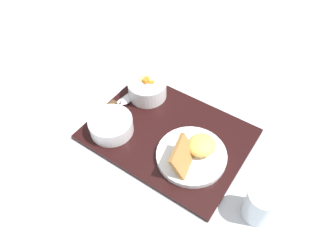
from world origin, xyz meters
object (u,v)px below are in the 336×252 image
Objects in this scene: bowl_salad at (147,88)px; glass_water at (259,205)px; knife at (111,106)px; plate_main at (193,153)px; bowl_soup at (111,124)px; spoon at (122,104)px.

glass_water reaches higher than bowl_salad.
plate_main is at bearing -86.17° from knife.
bowl_soup is 1.32× the size of glass_water.
knife is (-0.30, -0.01, -0.01)m from plate_main.
knife is (-0.05, -0.11, -0.02)m from bowl_salad.
knife is at bearing -178.82° from plate_main.
bowl_soup is 0.66× the size of plate_main.
knife is 0.50m from glass_water.
bowl_soup is at bearing -85.73° from bowl_salad.
bowl_salad is 0.64× the size of plate_main.
glass_water is (0.20, -0.03, 0.01)m from plate_main.
plate_main is at bearing -22.94° from bowl_salad.
bowl_salad is at bearing 157.06° from plate_main.
glass_water is (0.50, -0.02, 0.02)m from knife.
plate_main and glass_water have the same top height.
plate_main is 1.09× the size of knife.
bowl_soup reaches higher than knife.
bowl_salad is at bearing -22.48° from knife.
bowl_soup is 0.72× the size of spoon.
plate_main is at bearing 15.92° from bowl_soup.
bowl_salad is 0.47m from glass_water.
bowl_salad reaches higher than bowl_soup.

